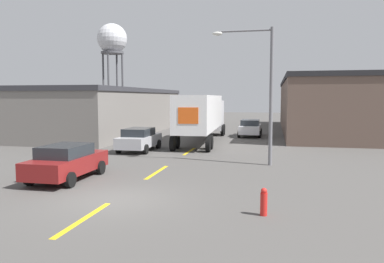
% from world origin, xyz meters
% --- Properties ---
extents(ground_plane, '(160.00, 160.00, 0.00)m').
position_xyz_m(ground_plane, '(0.00, 0.00, 0.00)').
color(ground_plane, '#4C4947').
extents(road_centerline, '(0.20, 17.99, 0.01)m').
position_xyz_m(road_centerline, '(0.00, 5.09, 0.00)').
color(road_centerline, gold).
rests_on(road_centerline, ground_plane).
extents(warehouse_left, '(10.43, 23.15, 4.57)m').
position_xyz_m(warehouse_left, '(-11.70, 23.60, 2.29)').
color(warehouse_left, slate).
rests_on(warehouse_left, ground_plane).
extents(warehouse_right, '(13.59, 27.86, 5.63)m').
position_xyz_m(warehouse_right, '(13.28, 30.36, 2.82)').
color(warehouse_right, brown).
rests_on(warehouse_right, ground_plane).
extents(semi_truck, '(3.32, 13.95, 3.84)m').
position_xyz_m(semi_truck, '(-0.19, 18.35, 2.32)').
color(semi_truck, silver).
rests_on(semi_truck, ground_plane).
extents(parked_car_left_far, '(2.10, 4.46, 1.58)m').
position_xyz_m(parked_car_left_far, '(-3.45, 11.92, 0.82)').
color(parked_car_left_far, '#B2B2B7').
rests_on(parked_car_left_far, ground_plane).
extents(parked_car_right_far, '(2.10, 4.46, 1.58)m').
position_xyz_m(parked_car_right_far, '(3.45, 23.31, 0.82)').
color(parked_car_right_far, silver).
rests_on(parked_car_right_far, ground_plane).
extents(parked_car_left_near, '(2.10, 4.46, 1.58)m').
position_xyz_m(parked_car_left_near, '(-3.45, 2.66, 0.82)').
color(parked_car_left_near, maroon).
rests_on(parked_car_left_near, ground_plane).
extents(water_tower, '(4.42, 4.42, 14.60)m').
position_xyz_m(water_tower, '(-18.14, 40.48, 12.06)').
color(water_tower, '#47474C').
rests_on(water_tower, ground_plane).
extents(street_lamp, '(3.32, 0.32, 7.40)m').
position_xyz_m(street_lamp, '(4.98, 8.25, 4.40)').
color(street_lamp, slate).
rests_on(street_lamp, ground_plane).
extents(fire_hydrant, '(0.22, 0.22, 0.88)m').
position_xyz_m(fire_hydrant, '(5.34, -0.69, 0.44)').
color(fire_hydrant, red).
rests_on(fire_hydrant, ground_plane).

